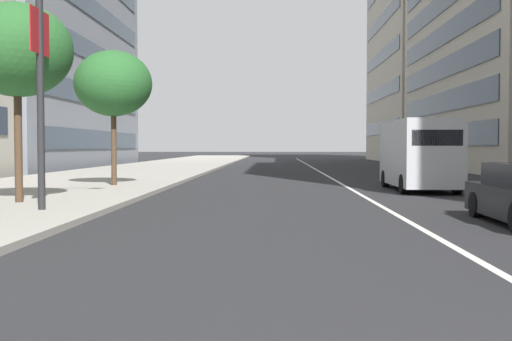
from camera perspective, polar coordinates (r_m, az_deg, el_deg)
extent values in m
cube|color=#A39E93|center=(33.49, -13.94, -0.73)|extent=(160.00, 9.42, 0.15)
cube|color=silver|center=(37.37, 6.44, -0.49)|extent=(110.00, 0.16, 0.01)
cylinder|color=black|center=(16.46, 19.15, -2.91)|extent=(0.63, 0.24, 0.62)
cube|color=#B7B7BC|center=(25.80, 14.39, 1.55)|extent=(5.89, 2.14, 2.52)
cube|color=black|center=(22.96, 15.96, 2.85)|extent=(0.05, 1.77, 0.56)
cylinder|color=black|center=(27.61, 11.55, -0.72)|extent=(0.72, 0.26, 0.72)
cylinder|color=black|center=(27.99, 15.40, -0.72)|extent=(0.72, 0.26, 0.72)
cylinder|color=black|center=(23.69, 13.14, -1.21)|extent=(0.72, 0.26, 0.72)
cylinder|color=black|center=(24.13, 17.59, -1.19)|extent=(0.72, 0.26, 0.72)
cylinder|color=#232326|center=(16.92, -18.83, 10.44)|extent=(0.18, 0.18, 8.09)
cube|color=#B21E23|center=(16.65, -19.27, 11.88)|extent=(0.56, 0.03, 1.10)
cube|color=#B21E23|center=(17.30, -18.43, 11.52)|extent=(0.56, 0.03, 1.10)
cylinder|color=#473323|center=(19.20, -20.55, 1.99)|extent=(0.22, 0.22, 3.14)
ellipsoid|color=#265B28|center=(19.39, -20.66, 10.09)|extent=(3.10, 3.10, 2.64)
cylinder|color=#473323|center=(26.59, -12.64, 1.91)|extent=(0.22, 0.22, 2.97)
ellipsoid|color=#265B28|center=(26.71, -12.69, 7.63)|extent=(3.14, 3.14, 2.67)
cube|color=#384756|center=(49.69, 16.24, 3.02)|extent=(24.67, 0.08, 1.50)
cube|color=#384756|center=(49.79, 16.27, 5.88)|extent=(24.67, 0.08, 1.50)
cube|color=#384756|center=(50.02, 16.30, 8.72)|extent=(24.67, 0.08, 1.50)
cube|color=#384756|center=(50.37, 16.33, 11.53)|extent=(24.67, 0.08, 1.50)
cube|color=#384756|center=(50.83, 16.36, 14.30)|extent=(24.67, 0.08, 1.50)
cube|color=#384756|center=(76.21, 11.14, 3.76)|extent=(21.91, 0.08, 1.50)
cube|color=#384756|center=(76.45, 11.16, 6.90)|extent=(21.91, 0.08, 1.50)
cube|color=#384756|center=(76.91, 11.18, 10.01)|extent=(21.91, 0.08, 1.50)
cube|color=#384756|center=(77.59, 11.21, 13.07)|extent=(21.91, 0.08, 1.50)
cube|color=#384756|center=(54.70, -13.90, 2.70)|extent=(27.58, 0.08, 1.50)
cube|color=#384756|center=(54.84, -13.93, 6.38)|extent=(27.58, 0.08, 1.50)
cube|color=#384756|center=(55.22, -13.97, 10.03)|extent=(27.58, 0.08, 1.50)
cube|color=#384756|center=(55.81, -14.00, 13.62)|extent=(27.58, 0.08, 1.50)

